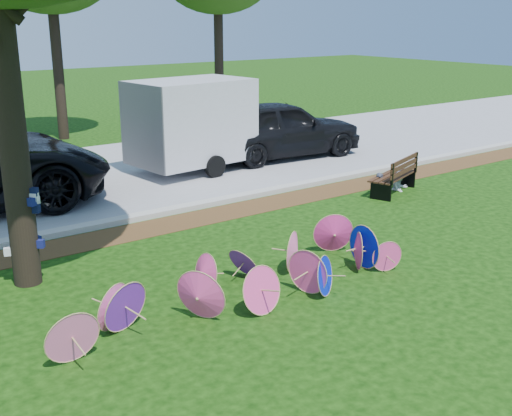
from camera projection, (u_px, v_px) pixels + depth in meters
The scene contains 10 objects.
ground at pixel (306, 300), 9.88m from camera, with size 90.00×90.00×0.00m, color black.
mulch_strip at pixel (166, 225), 13.35m from camera, with size 90.00×1.00×0.01m, color #472D16.
curb at pixel (150, 215), 13.88m from camera, with size 90.00×0.30×0.12m, color #B7B5AD.
street at pixel (78, 179), 17.10m from camera, with size 90.00×8.00×0.01m, color gray.
parasol_pile at pixel (258, 274), 9.93m from camera, with size 6.09×1.85×0.80m.
dark_pickup at pixel (279, 129), 19.46m from camera, with size 2.10×5.21×1.77m, color black.
cargo_trailer at pixel (191, 121), 17.62m from camera, with size 3.18×2.01×2.82m, color silver.
park_bench at pixel (392, 175), 15.69m from camera, with size 1.72×0.66×0.90m, color black, non-canonical shape.
person_left at pixel (381, 174), 15.51m from camera, with size 0.37×0.25×1.03m, color #363B4A.
person_right at pixel (400, 170), 15.91m from camera, with size 0.49×0.38×1.00m, color silver.
Camera 1 is at (-5.97, -6.84, 4.21)m, focal length 45.00 mm.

